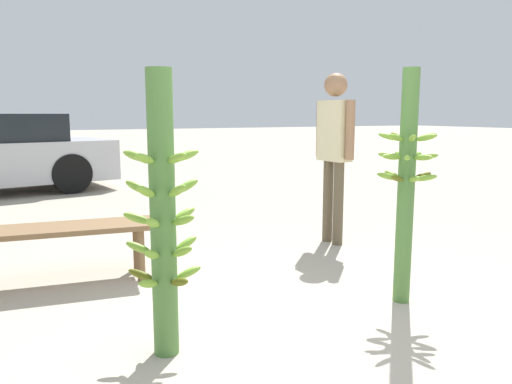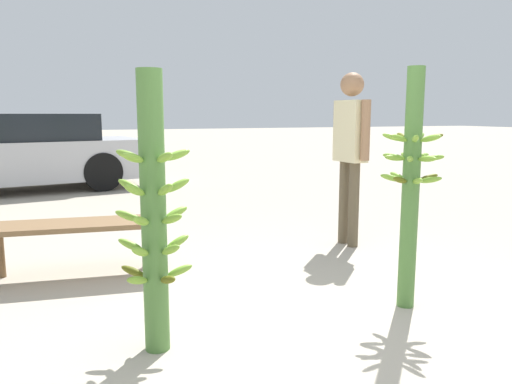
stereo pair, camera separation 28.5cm
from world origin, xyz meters
The scene contains 6 objects.
ground_plane centered at (0.00, 0.00, 0.00)m, with size 80.00×80.00×0.00m, color #A89E8C.
banana_stalk_left centered at (-0.80, 0.24, 0.76)m, with size 0.41×0.42×1.52m.
banana_stalk_center centered at (0.88, 0.23, 0.83)m, with size 0.40×0.40×1.59m.
vendor_person centered at (1.39, 1.76, 1.03)m, with size 0.22×0.54×1.68m.
market_bench centered at (-1.17, 1.71, 0.38)m, with size 1.44×0.59×0.45m.
parked_car centered at (-1.93, 6.86, 0.64)m, with size 4.46×2.29×1.29m.
Camera 2 is at (-1.27, -2.38, 1.29)m, focal length 35.00 mm.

